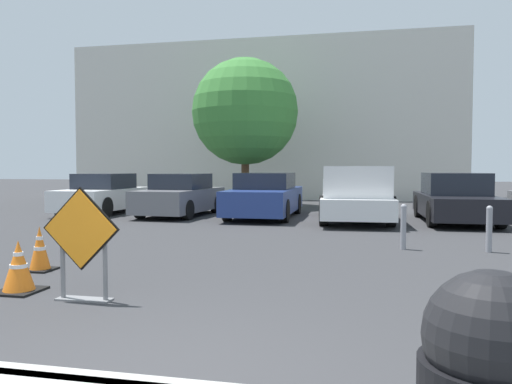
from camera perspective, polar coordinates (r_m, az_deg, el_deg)
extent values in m
plane|color=#333335|center=(13.26, 5.64, -4.10)|extent=(96.00, 96.00, 0.00)
cube|color=black|center=(6.25, -19.36, -3.97)|extent=(0.99, 0.03, 0.99)
cube|color=orange|center=(6.24, -19.43, -3.99)|extent=(0.93, 0.03, 0.93)
cube|color=slate|center=(6.45, -19.02, -11.52)|extent=(0.68, 0.20, 0.02)
cube|color=slate|center=(6.50, -21.21, -7.61)|extent=(0.04, 0.04, 0.87)
cube|color=slate|center=(6.22, -16.86, -8.02)|extent=(0.04, 0.04, 0.87)
cube|color=black|center=(7.16, -25.44, -10.17)|extent=(0.53, 0.53, 0.03)
cone|color=orange|center=(7.09, -25.50, -7.55)|extent=(0.39, 0.39, 0.63)
cylinder|color=white|center=(7.07, -25.52, -6.44)|extent=(0.12, 0.12, 0.06)
cylinder|color=white|center=(7.10, -25.50, -7.65)|extent=(0.22, 0.22, 0.06)
cube|color=black|center=(8.47, -23.44, -8.14)|extent=(0.42, 0.42, 0.03)
cone|color=orange|center=(8.41, -23.48, -5.84)|extent=(0.31, 0.31, 0.66)
cylinder|color=white|center=(8.39, -23.50, -4.87)|extent=(0.10, 0.10, 0.06)
cylinder|color=white|center=(8.41, -23.48, -5.93)|extent=(0.17, 0.17, 0.06)
cube|color=white|center=(18.00, -17.07, -0.72)|extent=(1.76, 4.05, 0.68)
cube|color=#1E232D|center=(18.06, -16.93, 1.20)|extent=(1.53, 1.87, 0.52)
cylinder|color=black|center=(16.54, -16.83, -1.69)|extent=(0.21, 0.66, 0.66)
cylinder|color=black|center=(17.37, -21.37, -1.56)|extent=(0.21, 0.66, 0.66)
cylinder|color=black|center=(18.74, -13.07, -1.13)|extent=(0.21, 0.66, 0.66)
cylinder|color=black|center=(19.48, -17.25, -1.04)|extent=(0.21, 0.66, 0.66)
cube|color=slate|center=(16.71, -8.66, -0.88)|extent=(1.96, 4.10, 0.72)
cube|color=#1E232D|center=(16.77, -8.53, 1.22)|extent=(1.63, 1.93, 0.51)
cylinder|color=black|center=(15.27, -7.82, -2.04)|extent=(0.23, 0.62, 0.61)
cylinder|color=black|center=(15.96, -13.08, -1.88)|extent=(0.23, 0.62, 0.61)
cylinder|color=black|center=(17.57, -4.63, -1.40)|extent=(0.23, 0.62, 0.61)
cylinder|color=black|center=(18.18, -9.35, -1.28)|extent=(0.23, 0.62, 0.61)
cube|color=navy|center=(15.99, 1.03, -0.92)|extent=(1.91, 4.67, 0.73)
cube|color=#1E232D|center=(16.07, 1.11, 1.30)|extent=(1.67, 2.15, 0.51)
cylinder|color=black|center=(14.44, 3.34, -2.17)|extent=(0.20, 0.68, 0.68)
cylinder|color=black|center=(14.79, -3.31, -2.05)|extent=(0.20, 0.68, 0.68)
cylinder|color=black|center=(17.29, 4.74, -1.35)|extent=(0.20, 0.68, 0.68)
cylinder|color=black|center=(17.59, -0.87, -1.27)|extent=(0.20, 0.68, 0.68)
cube|color=silver|center=(15.30, 11.27, -1.32)|extent=(2.17, 5.29, 0.55)
cube|color=silver|center=(14.09, 11.45, 1.18)|extent=(1.87, 2.16, 0.85)
cube|color=silver|center=(17.51, 11.05, 0.83)|extent=(1.83, 0.19, 0.45)
cube|color=silver|center=(16.36, 14.38, 0.66)|extent=(0.22, 2.50, 0.45)
cube|color=silver|center=(16.31, 7.96, 0.72)|extent=(0.22, 2.50, 0.45)
cylinder|color=black|center=(13.81, 15.17, -2.17)|extent=(0.28, 0.84, 0.83)
cylinder|color=black|center=(13.74, 7.77, -2.12)|extent=(0.28, 0.84, 0.83)
cylinder|color=black|center=(16.91, 14.11, -1.26)|extent=(0.28, 0.84, 0.83)
cylinder|color=black|center=(16.86, 8.08, -1.22)|extent=(0.28, 0.84, 0.83)
cube|color=black|center=(15.58, 21.82, -1.40)|extent=(1.95, 4.48, 0.61)
cube|color=#1E232D|center=(15.65, 21.79, 0.89)|extent=(1.68, 2.08, 0.63)
cylinder|color=black|center=(14.44, 26.19, -2.38)|extent=(0.21, 0.72, 0.71)
cylinder|color=black|center=(14.09, 19.43, -2.38)|extent=(0.21, 0.72, 0.71)
cylinder|color=black|center=(17.11, 23.77, -1.57)|extent=(0.21, 0.72, 0.71)
cylinder|color=black|center=(16.81, 18.06, -1.54)|extent=(0.21, 0.72, 0.71)
sphere|color=black|center=(1.99, 25.33, -14.79)|extent=(0.48, 0.48, 0.48)
cylinder|color=gray|center=(10.10, 16.49, -3.99)|extent=(0.11, 0.11, 0.83)
sphere|color=gray|center=(10.06, 16.53, -1.65)|extent=(0.12, 0.12, 0.12)
cylinder|color=gray|center=(10.34, 25.09, -4.00)|extent=(0.11, 0.11, 0.82)
sphere|color=gray|center=(10.30, 25.14, -1.73)|extent=(0.12, 0.12, 0.12)
cube|color=beige|center=(27.36, 1.24, 7.85)|extent=(19.95, 5.00, 8.00)
cylinder|color=#513823|center=(20.56, -1.24, 1.50)|extent=(0.32, 0.32, 2.25)
sphere|color=#387A33|center=(20.68, -1.25, 9.16)|extent=(4.35, 4.35, 4.35)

